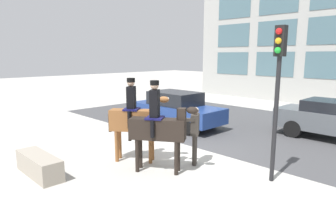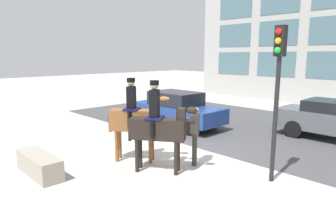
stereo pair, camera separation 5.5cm
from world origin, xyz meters
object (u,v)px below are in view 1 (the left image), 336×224
(mounted_horse_lead, at_px, (135,118))
(traffic_light, at_px, (278,79))
(pedestrian_bystander, at_px, (194,131))
(street_car_near_lane, at_px, (176,109))
(planter_ledge, at_px, (39,165))
(mounted_horse_companion, at_px, (159,126))

(mounted_horse_lead, relative_size, traffic_light, 0.65)
(pedestrian_bystander, height_order, street_car_near_lane, pedestrian_bystander)
(pedestrian_bystander, distance_m, traffic_light, 2.72)
(pedestrian_bystander, distance_m, street_car_near_lane, 4.93)
(mounted_horse_lead, bearing_deg, planter_ledge, -147.07)
(street_car_near_lane, xyz_separation_m, traffic_light, (5.93, -2.62, 1.79))
(traffic_light, bearing_deg, mounted_horse_companion, -146.90)
(mounted_horse_lead, xyz_separation_m, planter_ledge, (-0.91, -2.56, -1.05))
(street_car_near_lane, height_order, planter_ledge, street_car_near_lane)
(mounted_horse_companion, bearing_deg, traffic_light, -0.79)
(mounted_horse_lead, bearing_deg, street_car_near_lane, 81.69)
(street_car_near_lane, relative_size, traffic_light, 1.14)
(traffic_light, height_order, planter_ledge, traffic_light)
(mounted_horse_lead, relative_size, mounted_horse_companion, 1.00)
(mounted_horse_lead, height_order, planter_ledge, mounted_horse_lead)
(planter_ledge, bearing_deg, mounted_horse_lead, 70.47)
(mounted_horse_lead, distance_m, traffic_light, 4.12)
(planter_ledge, bearing_deg, street_car_near_lane, 101.94)
(street_car_near_lane, bearing_deg, pedestrian_bystander, -39.77)
(mounted_horse_lead, distance_m, pedestrian_bystander, 1.80)
(mounted_horse_lead, xyz_separation_m, pedestrian_bystander, (1.46, 1.01, -0.32))
(mounted_horse_companion, height_order, planter_ledge, mounted_horse_companion)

